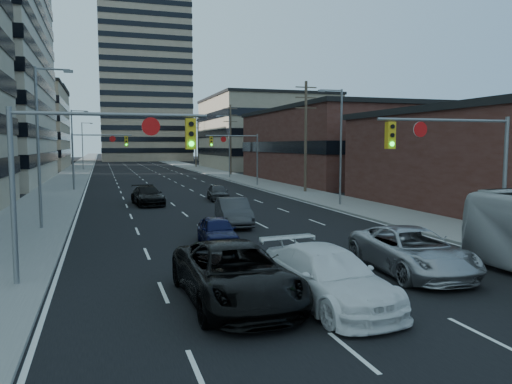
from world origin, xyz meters
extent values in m
plane|color=black|center=(0.00, 0.00, 0.00)|extent=(400.00, 400.00, 0.00)
cube|color=black|center=(0.00, 130.00, 0.01)|extent=(18.00, 300.00, 0.02)
cube|color=slate|center=(-11.50, 130.00, 0.07)|extent=(5.00, 300.00, 0.15)
cube|color=slate|center=(11.50, 130.00, 0.07)|extent=(5.00, 300.00, 0.15)
cube|color=gray|center=(-24.00, 100.00, 8.00)|extent=(20.00, 30.00, 16.00)
cube|color=#472119|center=(24.00, 50.00, 4.50)|extent=(20.00, 30.00, 9.00)
cube|color=gray|center=(25.00, 88.00, 7.00)|extent=(22.00, 28.00, 14.00)
cube|color=gray|center=(6.00, 150.00, 29.00)|extent=(26.00, 26.00, 58.00)
cube|color=#ADA089|center=(-28.00, 140.00, 10.00)|extent=(24.00, 24.00, 20.00)
cube|color=gray|center=(32.00, 130.00, 6.00)|extent=(22.00, 22.00, 12.00)
cylinder|color=slate|center=(-10.00, 8.00, 3.00)|extent=(0.18, 0.18, 6.00)
cylinder|color=slate|center=(-6.75, 8.00, 5.80)|extent=(6.50, 0.12, 0.12)
cube|color=gold|center=(-4.10, 8.00, 5.15)|extent=(0.35, 0.28, 1.10)
cylinder|color=black|center=(-4.10, 7.84, 5.50)|extent=(0.18, 0.06, 0.18)
cylinder|color=black|center=(-4.10, 7.84, 5.15)|extent=(0.18, 0.06, 0.18)
cylinder|color=#0CE526|center=(-4.10, 7.84, 4.80)|extent=(0.18, 0.06, 0.18)
cylinder|color=white|center=(-5.50, 7.97, 5.40)|extent=(0.64, 0.06, 0.64)
cylinder|color=slate|center=(10.00, 8.00, 3.00)|extent=(0.18, 0.18, 6.00)
cylinder|color=slate|center=(6.75, 8.00, 5.80)|extent=(6.50, 0.12, 0.12)
cube|color=gold|center=(4.10, 8.00, 5.15)|extent=(0.35, 0.28, 1.10)
cylinder|color=black|center=(4.10, 7.84, 5.50)|extent=(0.18, 0.06, 0.18)
cylinder|color=black|center=(4.10, 7.84, 5.15)|extent=(0.18, 0.06, 0.18)
cylinder|color=#0CE526|center=(4.10, 7.84, 4.80)|extent=(0.18, 0.06, 0.18)
cylinder|color=white|center=(5.50, 7.97, 5.40)|extent=(0.64, 0.06, 0.64)
cylinder|color=slate|center=(-10.00, 45.00, 3.00)|extent=(0.18, 0.18, 6.00)
cylinder|color=slate|center=(-7.00, 45.00, 5.80)|extent=(6.00, 0.12, 0.12)
cube|color=gold|center=(-4.60, 45.00, 5.15)|extent=(0.35, 0.28, 1.10)
cylinder|color=black|center=(-4.60, 44.84, 5.50)|extent=(0.18, 0.06, 0.18)
cylinder|color=black|center=(-4.60, 44.84, 5.15)|extent=(0.18, 0.06, 0.18)
cylinder|color=#0CE526|center=(-4.60, 44.84, 4.80)|extent=(0.18, 0.06, 0.18)
cylinder|color=white|center=(-6.00, 44.97, 5.40)|extent=(0.64, 0.06, 0.64)
cylinder|color=slate|center=(10.00, 45.00, 3.00)|extent=(0.18, 0.18, 6.00)
cylinder|color=slate|center=(7.00, 45.00, 5.80)|extent=(6.00, 0.12, 0.12)
cube|color=gold|center=(4.60, 45.00, 5.15)|extent=(0.35, 0.28, 1.10)
cylinder|color=black|center=(4.60, 44.84, 5.50)|extent=(0.18, 0.06, 0.18)
cylinder|color=black|center=(4.60, 44.84, 5.15)|extent=(0.18, 0.06, 0.18)
cylinder|color=#0CE526|center=(4.60, 44.84, 4.80)|extent=(0.18, 0.06, 0.18)
cylinder|color=white|center=(6.00, 44.97, 5.40)|extent=(0.64, 0.06, 0.64)
cylinder|color=#4C3D2D|center=(12.20, 36.00, 5.50)|extent=(0.28, 0.28, 11.00)
cube|color=#4C3D2D|center=(12.20, 36.00, 10.40)|extent=(2.20, 0.10, 0.10)
cube|color=#4C3D2D|center=(12.20, 36.00, 9.40)|extent=(2.20, 0.10, 0.10)
cube|color=#4C3D2D|center=(12.20, 36.00, 8.40)|extent=(2.20, 0.10, 0.10)
cylinder|color=#4C3D2D|center=(12.20, 66.00, 5.50)|extent=(0.28, 0.28, 11.00)
cube|color=#4C3D2D|center=(12.20, 66.00, 10.40)|extent=(2.20, 0.10, 0.10)
cube|color=#4C3D2D|center=(12.20, 66.00, 9.40)|extent=(2.20, 0.10, 0.10)
cube|color=#4C3D2D|center=(12.20, 66.00, 8.40)|extent=(2.20, 0.10, 0.10)
cylinder|color=#4C3D2D|center=(12.20, 96.00, 5.50)|extent=(0.28, 0.28, 11.00)
cube|color=#4C3D2D|center=(12.20, 96.00, 10.40)|extent=(2.20, 0.10, 0.10)
cube|color=#4C3D2D|center=(12.20, 96.00, 9.40)|extent=(2.20, 0.10, 0.10)
cube|color=#4C3D2D|center=(12.20, 96.00, 8.40)|extent=(2.20, 0.10, 0.10)
cylinder|color=slate|center=(-10.50, 20.00, 4.50)|extent=(0.16, 0.16, 9.00)
cylinder|color=slate|center=(-9.60, 20.00, 8.90)|extent=(1.80, 0.10, 0.10)
cube|color=slate|center=(-8.80, 20.00, 8.82)|extent=(0.50, 0.22, 0.14)
cylinder|color=slate|center=(-10.50, 55.00, 4.50)|extent=(0.16, 0.16, 9.00)
cylinder|color=slate|center=(-9.60, 55.00, 8.90)|extent=(1.80, 0.10, 0.10)
cube|color=slate|center=(-8.80, 55.00, 8.82)|extent=(0.50, 0.22, 0.14)
cylinder|color=slate|center=(-10.50, 90.00, 4.50)|extent=(0.16, 0.16, 9.00)
cylinder|color=slate|center=(-9.60, 90.00, 8.90)|extent=(1.80, 0.10, 0.10)
cube|color=slate|center=(-8.80, 90.00, 8.82)|extent=(0.50, 0.22, 0.14)
cylinder|color=slate|center=(10.50, 25.00, 4.50)|extent=(0.16, 0.16, 9.00)
cylinder|color=slate|center=(9.60, 25.00, 8.90)|extent=(1.80, 0.10, 0.10)
cube|color=slate|center=(8.80, 25.00, 8.82)|extent=(0.50, 0.22, 0.14)
cylinder|color=slate|center=(10.50, 60.00, 4.50)|extent=(0.16, 0.16, 9.00)
cylinder|color=slate|center=(9.60, 60.00, 8.90)|extent=(1.80, 0.10, 0.10)
cube|color=slate|center=(8.80, 60.00, 8.82)|extent=(0.50, 0.22, 0.14)
imported|color=black|center=(-3.44, 4.32, 0.89)|extent=(3.09, 6.46, 1.78)
imported|color=white|center=(-0.85, 3.33, 0.84)|extent=(2.91, 6.01, 1.68)
imported|color=#A7A7AB|center=(3.75, 5.79, 0.84)|extent=(3.18, 6.21, 1.68)
imported|color=#0D1036|center=(-2.00, 13.03, 0.68)|extent=(1.82, 4.08, 1.36)
imported|color=#303032|center=(0.17, 18.34, 0.81)|extent=(2.23, 5.06, 1.61)
imported|color=black|center=(-3.76, 30.20, 0.75)|extent=(2.55, 5.35, 1.50)
imported|color=#323234|center=(2.36, 31.95, 0.69)|extent=(2.01, 4.21, 1.39)
camera|label=1|loc=(-7.19, -9.90, 4.75)|focal=35.00mm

